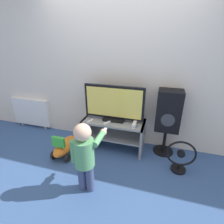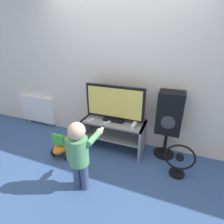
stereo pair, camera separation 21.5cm
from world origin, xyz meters
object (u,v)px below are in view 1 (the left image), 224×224
(speaker_tower, at_px, (168,113))
(radiator, at_px, (31,112))
(television, at_px, (114,104))
(game_console, at_px, (134,124))
(child, at_px, (85,153))
(remote_primary, at_px, (90,121))
(remote_secondary, at_px, (107,123))
(ride_on_toy, at_px, (65,146))
(floor_fan, at_px, (180,158))

(speaker_tower, distance_m, radiator, 2.74)
(television, bearing_deg, radiator, 173.41)
(television, height_order, game_console, television)
(game_console, distance_m, child, 0.99)
(remote_primary, distance_m, speaker_tower, 1.24)
(game_console, distance_m, remote_secondary, 0.44)
(game_console, xyz_separation_m, remote_secondary, (-0.43, -0.05, -0.02))
(remote_secondary, xyz_separation_m, child, (-0.00, -0.84, 0.02))
(speaker_tower, relative_size, ride_on_toy, 1.84)
(game_console, xyz_separation_m, floor_fan, (0.71, -0.21, -0.33))
(radiator, bearing_deg, ride_on_toy, -29.69)
(speaker_tower, bearing_deg, remote_secondary, -164.95)
(remote_secondary, height_order, radiator, radiator)
(speaker_tower, relative_size, floor_fan, 2.16)
(television, distance_m, game_console, 0.46)
(television, xyz_separation_m, radiator, (-1.86, 0.22, -0.47))
(speaker_tower, bearing_deg, remote_primary, -167.59)
(child, distance_m, ride_on_toy, 0.92)
(speaker_tower, xyz_separation_m, ride_on_toy, (-1.55, -0.54, -0.57))
(remote_primary, xyz_separation_m, speaker_tower, (1.20, 0.26, 0.19))
(floor_fan, distance_m, ride_on_toy, 1.78)
(child, xyz_separation_m, ride_on_toy, (-0.63, 0.54, -0.39))
(game_console, xyz_separation_m, speaker_tower, (0.49, 0.20, 0.18))
(television, bearing_deg, floor_fan, -16.33)
(television, xyz_separation_m, child, (-0.07, -0.99, -0.26))
(television, xyz_separation_m, remote_primary, (-0.35, -0.17, -0.28))
(child, height_order, floor_fan, child)
(child, xyz_separation_m, floor_fan, (1.15, 0.67, -0.33))
(remote_secondary, relative_size, child, 0.14)
(television, bearing_deg, ride_on_toy, -147.75)
(remote_secondary, xyz_separation_m, floor_fan, (1.14, -0.16, -0.31))
(ride_on_toy, bearing_deg, floor_fan, 4.19)
(child, distance_m, radiator, 2.16)
(ride_on_toy, relative_size, radiator, 0.70)
(child, bearing_deg, floor_fan, 30.45)
(remote_primary, xyz_separation_m, ride_on_toy, (-0.35, -0.27, -0.38))
(remote_primary, relative_size, radiator, 0.16)
(remote_primary, bearing_deg, remote_secondary, 3.43)
(remote_primary, xyz_separation_m, radiator, (-1.51, 0.39, -0.19))
(remote_secondary, height_order, child, child)
(remote_secondary, height_order, ride_on_toy, remote_secondary)
(television, relative_size, ride_on_toy, 1.65)
(game_console, height_order, ride_on_toy, game_console)
(child, xyz_separation_m, speaker_tower, (0.92, 1.08, 0.17))
(speaker_tower, height_order, floor_fan, speaker_tower)
(game_console, bearing_deg, ride_on_toy, -162.26)
(game_console, distance_m, radiator, 2.26)
(floor_fan, bearing_deg, game_console, 163.42)
(child, bearing_deg, remote_primary, 108.75)
(speaker_tower, xyz_separation_m, floor_fan, (0.22, -0.41, -0.50))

